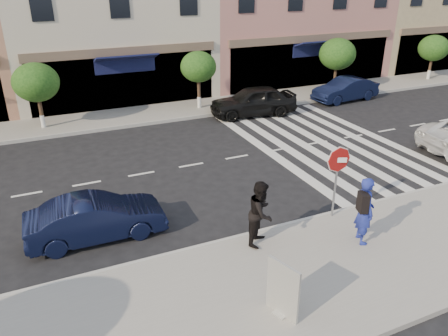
{
  "coord_description": "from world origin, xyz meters",
  "views": [
    {
      "loc": [
        -5.26,
        -10.86,
        7.0
      ],
      "look_at": [
        -0.2,
        0.4,
        1.4
      ],
      "focal_mm": 35.0,
      "sensor_mm": 36.0,
      "label": 1
    }
  ],
  "objects_px": {
    "poster_board": "(283,290)",
    "car_near_mid": "(96,218)",
    "photographer": "(365,210)",
    "car_far_right": "(345,89)",
    "stop_sign": "(338,166)",
    "car_far_mid": "(253,101)",
    "walker": "(261,213)"
  },
  "relations": [
    {
      "from": "car_near_mid",
      "to": "car_far_mid",
      "type": "distance_m",
      "value": 12.73
    },
    {
      "from": "stop_sign",
      "to": "photographer",
      "type": "xyz_separation_m",
      "value": [
        -0.12,
        -1.43,
        -0.71
      ]
    },
    {
      "from": "stop_sign",
      "to": "car_far_right",
      "type": "xyz_separation_m",
      "value": [
        8.98,
        10.77,
        -1.15
      ]
    },
    {
      "from": "car_near_mid",
      "to": "photographer",
      "type": "bearing_deg",
      "value": -115.95
    },
    {
      "from": "photographer",
      "to": "walker",
      "type": "distance_m",
      "value": 2.8
    },
    {
      "from": "poster_board",
      "to": "car_near_mid",
      "type": "relative_size",
      "value": 0.35
    },
    {
      "from": "stop_sign",
      "to": "walker",
      "type": "height_order",
      "value": "stop_sign"
    },
    {
      "from": "car_far_right",
      "to": "poster_board",
      "type": "bearing_deg",
      "value": -47.27
    },
    {
      "from": "car_near_mid",
      "to": "car_far_mid",
      "type": "xyz_separation_m",
      "value": [
        9.46,
        8.51,
        0.14
      ]
    },
    {
      "from": "poster_board",
      "to": "car_far_mid",
      "type": "distance_m",
      "value": 14.89
    },
    {
      "from": "poster_board",
      "to": "stop_sign",
      "type": "bearing_deg",
      "value": 22.15
    },
    {
      "from": "car_near_mid",
      "to": "poster_board",
      "type": "bearing_deg",
      "value": -146.56
    },
    {
      "from": "walker",
      "to": "poster_board",
      "type": "height_order",
      "value": "walker"
    },
    {
      "from": "car_far_mid",
      "to": "walker",
      "type": "bearing_deg",
      "value": -19.99
    },
    {
      "from": "poster_board",
      "to": "car_near_mid",
      "type": "height_order",
      "value": "poster_board"
    },
    {
      "from": "poster_board",
      "to": "car_far_mid",
      "type": "height_order",
      "value": "car_far_mid"
    },
    {
      "from": "walker",
      "to": "car_near_mid",
      "type": "xyz_separation_m",
      "value": [
        -4.01,
        2.3,
        -0.44
      ]
    },
    {
      "from": "photographer",
      "to": "poster_board",
      "type": "xyz_separation_m",
      "value": [
        -3.48,
        -1.55,
        -0.32
      ]
    },
    {
      "from": "walker",
      "to": "car_far_right",
      "type": "relative_size",
      "value": 0.45
    },
    {
      "from": "stop_sign",
      "to": "car_near_mid",
      "type": "height_order",
      "value": "stop_sign"
    },
    {
      "from": "car_near_mid",
      "to": "car_far_right",
      "type": "xyz_separation_m",
      "value": [
        15.69,
        8.8,
        0.04
      ]
    },
    {
      "from": "photographer",
      "to": "car_near_mid",
      "type": "relative_size",
      "value": 0.5
    },
    {
      "from": "photographer",
      "to": "car_far_right",
      "type": "xyz_separation_m",
      "value": [
        9.1,
        12.2,
        -0.44
      ]
    },
    {
      "from": "walker",
      "to": "poster_board",
      "type": "relative_size",
      "value": 1.39
    },
    {
      "from": "car_near_mid",
      "to": "car_far_right",
      "type": "bearing_deg",
      "value": -59.35
    },
    {
      "from": "photographer",
      "to": "walker",
      "type": "relative_size",
      "value": 1.05
    },
    {
      "from": "car_far_mid",
      "to": "car_near_mid",
      "type": "bearing_deg",
      "value": -41.26
    },
    {
      "from": "photographer",
      "to": "poster_board",
      "type": "height_order",
      "value": "photographer"
    },
    {
      "from": "stop_sign",
      "to": "poster_board",
      "type": "xyz_separation_m",
      "value": [
        -3.6,
        -2.98,
        -1.02
      ]
    },
    {
      "from": "photographer",
      "to": "car_far_right",
      "type": "height_order",
      "value": "photographer"
    },
    {
      "from": "photographer",
      "to": "car_near_mid",
      "type": "xyz_separation_m",
      "value": [
        -6.58,
        3.4,
        -0.48
      ]
    },
    {
      "from": "photographer",
      "to": "car_near_mid",
      "type": "bearing_deg",
      "value": 81.87
    }
  ]
}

